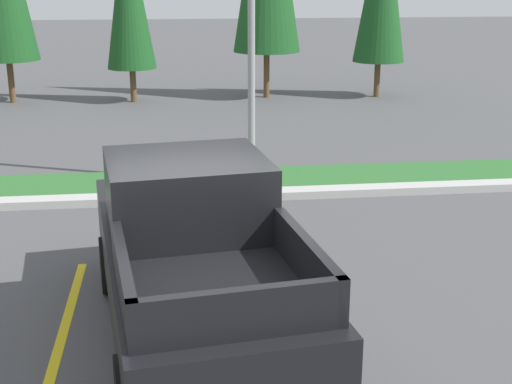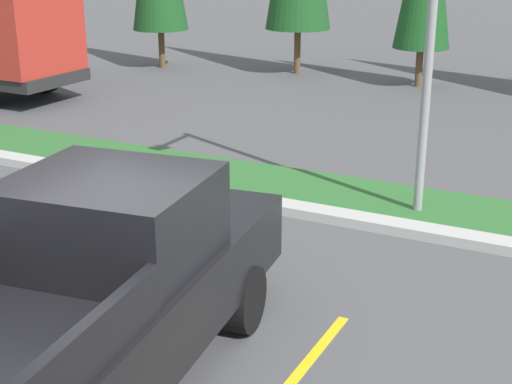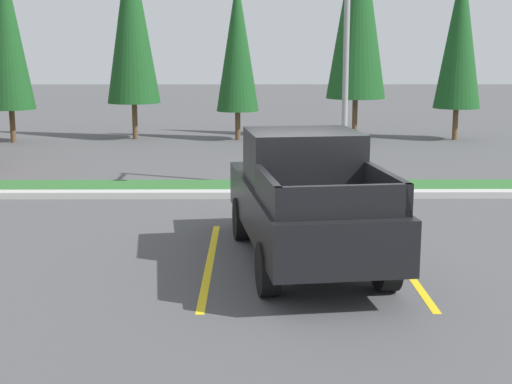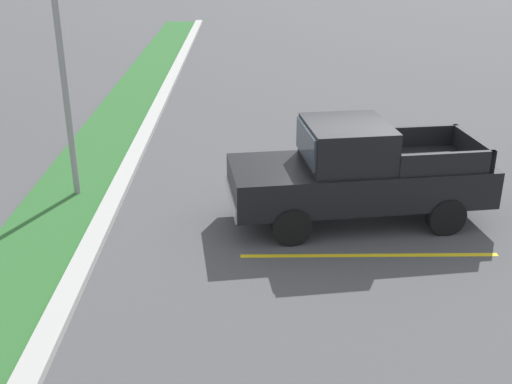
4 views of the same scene
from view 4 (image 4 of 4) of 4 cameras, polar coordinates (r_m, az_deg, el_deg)
ground_plane at (r=13.68m, az=7.83°, el=-1.96°), size 120.00×120.00×0.00m
parking_line_near at (r=12.10m, az=10.09°, el=-5.59°), size 0.12×4.80×0.01m
parking_line_far at (r=14.85m, az=8.01°, el=0.13°), size 0.12×4.80×0.01m
curb_strip at (r=13.82m, az=-13.13°, el=-1.75°), size 56.00×0.40×0.15m
grass_median at (r=14.12m, az=-17.48°, el=-1.91°), size 56.00×1.80×0.06m
pickup_truck_main at (r=13.04m, az=9.01°, el=1.67°), size 2.56×5.43×2.10m
street_light at (r=14.01m, az=-16.58°, el=13.65°), size 0.24×1.49×6.25m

